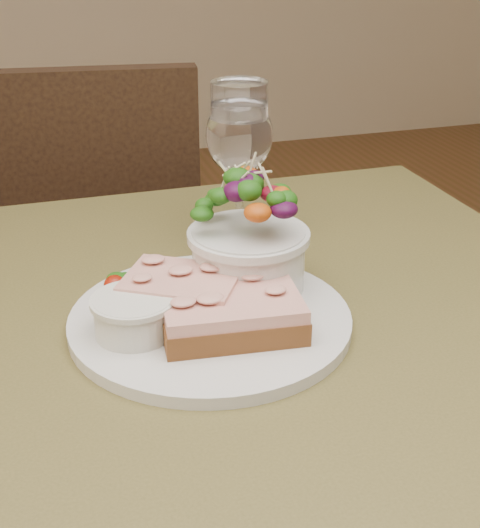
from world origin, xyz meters
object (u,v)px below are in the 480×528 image
object	(u,v)px
sandwich_front	(230,311)
sandwich_back	(182,291)
cafe_table	(228,418)
chair_far	(91,359)
dinner_plate	(210,320)
ramekin	(134,314)
salad_bowl	(248,233)
wine_glass	(239,140)

from	to	relation	value
sandwich_front	sandwich_back	world-z (taller)	sandwich_back
cafe_table	sandwich_back	world-z (taller)	sandwich_back
cafe_table	chair_far	bearing A→B (deg)	96.63
dinner_plate	ramekin	xyz separation A→B (m)	(-0.07, -0.01, 0.03)
sandwich_front	ramekin	distance (m)	0.09
dinner_plate	sandwich_front	world-z (taller)	sandwich_front
cafe_table	sandwich_back	distance (m)	0.14
sandwich_front	salad_bowl	distance (m)	0.09
sandwich_back	wine_glass	size ratio (longest dim) A/B	0.75
salad_bowl	wine_glass	size ratio (longest dim) A/B	0.73
chair_far	sandwich_front	distance (m)	0.88
dinner_plate	ramekin	distance (m)	0.08
ramekin	chair_far	bearing A→B (deg)	89.72
cafe_table	salad_bowl	world-z (taller)	salad_bowl
sandwich_front	sandwich_back	bearing A→B (deg)	136.92
sandwich_front	ramekin	size ratio (longest dim) A/B	1.90
dinner_plate	cafe_table	bearing A→B (deg)	-51.87
sandwich_front	sandwich_back	distance (m)	0.05
chair_far	salad_bowl	size ratio (longest dim) A/B	7.09
cafe_table	salad_bowl	distance (m)	0.19
dinner_plate	sandwich_back	size ratio (longest dim) A/B	2.04
ramekin	wine_glass	bearing A→B (deg)	51.07
ramekin	wine_glass	xyz separation A→B (m)	(0.16, 0.20, 0.09)
sandwich_back	ramekin	bearing A→B (deg)	-122.55
sandwich_front	wine_glass	xyz separation A→B (m)	(0.07, 0.21, 0.09)
chair_far	sandwich_front	world-z (taller)	chair_far
dinner_plate	salad_bowl	size ratio (longest dim) A/B	2.11
salad_bowl	ramekin	bearing A→B (deg)	-155.35
wine_glass	salad_bowl	bearing A→B (deg)	-103.58
dinner_plate	wine_glass	bearing A→B (deg)	65.02
sandwich_back	wine_glass	world-z (taller)	wine_glass
cafe_table	salad_bowl	size ratio (longest dim) A/B	6.30
dinner_plate	sandwich_front	xyz separation A→B (m)	(0.01, -0.03, 0.02)
salad_bowl	wine_glass	distance (m)	0.15
dinner_plate	sandwich_back	xyz separation A→B (m)	(-0.02, 0.01, 0.03)
ramekin	dinner_plate	bearing A→B (deg)	10.01
sandwich_back	wine_glass	distance (m)	0.22
chair_far	sandwich_back	bearing A→B (deg)	101.47
sandwich_back	salad_bowl	bearing A→B (deg)	54.86
dinner_plate	wine_glass	world-z (taller)	wine_glass
dinner_plate	sandwich_back	distance (m)	0.04
chair_far	ramekin	world-z (taller)	chair_far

